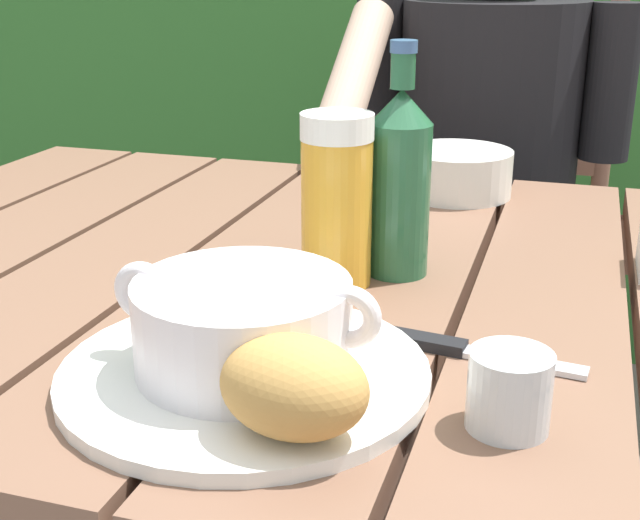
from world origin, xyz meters
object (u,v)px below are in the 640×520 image
Objects in this scene: chair_near_diner at (488,245)px; beer_glass at (337,200)px; beer_bottle at (403,180)px; person_eating at (482,162)px; bread_roll at (294,387)px; diner_bowl at (456,172)px; soup_bowl at (243,323)px; table_knife at (462,350)px; water_glass_small at (509,391)px; serving_plate at (245,373)px.

chair_near_diner reaches higher than beer_glass.
beer_glass is at bearing -140.49° from beer_bottle.
person_eating reaches higher than bread_roll.
beer_bottle is at bearing -91.38° from diner_bowl.
beer_glass is (0.01, 0.23, 0.04)m from soup_bowl.
chair_near_diner is 1.08m from table_knife.
bread_roll reaches higher than diner_bowl.
soup_bowl reaches higher than diner_bowl.
water_glass_small is 0.39× the size of diner_bowl.
person_eating is 4.04× the size of serving_plate.
soup_bowl is at bearing 177.24° from water_glass_small.
beer_glass reaches higher than serving_plate.
table_knife is (-0.05, 0.11, -0.02)m from water_glass_small.
person_eating reaches higher than soup_bowl.
diner_bowl is at bearing -90.00° from chair_near_diner.
water_glass_small is 0.35× the size of table_knife.
table_knife is 0.51m from diner_bowl.
person_eating is 7.68× the size of diner_bowl.
person_eating is 0.95m from soup_bowl.
beer_bottle is (0.06, 0.05, 0.01)m from beer_glass.
serving_plate is at bearing 69.44° from soup_bowl.
beer_bottle is 1.55× the size of diner_bowl.
beer_bottle is at bearing 90.54° from bread_roll.
chair_near_diner is at bearing 89.79° from bread_roll.
bread_roll is 0.36m from beer_bottle.
beer_bottle reaches higher than soup_bowl.
beer_bottle is 4.02× the size of water_glass_small.
serving_plate is 0.24m from beer_glass.
beer_bottle reaches higher than bread_roll.
person_eating reaches higher than beer_glass.
chair_near_diner reaches higher than diner_bowl.
table_knife is at bearing -84.18° from person_eating.
water_glass_small is (0.20, -0.01, -0.02)m from soup_bowl.
bread_roll is 1.83× the size of water_glass_small.
soup_bowl is 0.60m from diner_bowl.
person_eating reaches higher than table_knife.
chair_near_diner reaches higher than beer_bottle.
serving_plate is 1.22× the size of beer_bottle.
beer_bottle is (-0.00, -0.67, 0.13)m from person_eating.
beer_bottle is 0.33m from diner_bowl.
water_glass_small is at bearing -63.87° from beer_bottle.
chair_near_diner reaches higher than serving_plate.
table_knife is (0.08, -1.05, 0.26)m from chair_near_diner.
serving_plate is 0.30m from beer_bottle.
diner_bowl is (0.01, 0.33, -0.07)m from beer_bottle.
beer_bottle reaches higher than serving_plate.
person_eating reaches higher than water_glass_small.
person_eating is at bearing 89.58° from beer_bottle.
person_eating reaches higher than serving_plate.
table_knife is (0.09, 0.18, -0.04)m from bread_roll.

